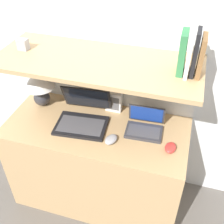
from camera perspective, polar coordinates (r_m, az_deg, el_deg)
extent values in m
plane|color=#56514C|center=(2.35, -5.05, -21.56)|extent=(12.00, 12.00, 0.00)
cube|color=silver|center=(1.96, -0.30, 13.46)|extent=(6.00, 0.05, 2.40)
cube|color=tan|center=(2.19, -2.93, -10.43)|extent=(1.26, 0.57, 0.75)
cube|color=silver|center=(2.25, -0.58, -1.00)|extent=(1.26, 0.04, 1.20)
cube|color=tan|center=(1.71, -3.08, 10.10)|extent=(1.26, 0.51, 0.03)
ellipsoid|color=#2D2D33|center=(2.16, -14.05, 2.84)|extent=(0.12, 0.12, 0.12)
cylinder|color=tan|center=(2.11, -14.38, 4.62)|extent=(0.02, 0.02, 0.04)
cone|color=silver|center=(2.06, -14.77, 6.69)|extent=(0.23, 0.23, 0.14)
cube|color=black|center=(1.93, -6.24, -2.77)|extent=(0.37, 0.28, 0.02)
cube|color=#47474C|center=(1.92, -6.35, -2.70)|extent=(0.32, 0.20, 0.00)
cube|color=black|center=(1.98, -5.13, 2.86)|extent=(0.35, 0.12, 0.21)
cube|color=black|center=(1.98, -5.17, 2.82)|extent=(0.32, 0.11, 0.19)
cube|color=#333338|center=(1.88, 6.47, -4.03)|extent=(0.25, 0.18, 0.02)
cube|color=#47474C|center=(1.87, 6.47, -3.90)|extent=(0.22, 0.13, 0.00)
cube|color=#333338|center=(1.91, 7.05, -0.37)|extent=(0.24, 0.04, 0.14)
cube|color=navy|center=(1.90, 7.03, -0.44)|extent=(0.22, 0.04, 0.12)
ellipsoid|color=#99999E|center=(1.81, -0.19, -5.58)|extent=(0.09, 0.12, 0.04)
ellipsoid|color=red|center=(1.79, 11.79, -7.10)|extent=(0.08, 0.11, 0.04)
cube|color=white|center=(2.02, 0.39, 2.16)|extent=(0.11, 0.05, 0.15)
cube|color=#59595B|center=(2.00, 0.16, 1.70)|extent=(0.09, 0.00, 0.11)
cube|color=brown|center=(1.58, 17.69, 10.75)|extent=(0.03, 0.13, 0.22)
cube|color=black|center=(1.57, 16.61, 11.42)|extent=(0.02, 0.12, 0.25)
cube|color=silver|center=(1.58, 15.39, 11.00)|extent=(0.02, 0.16, 0.21)
cube|color=#2D7042|center=(1.57, 14.16, 11.61)|extent=(0.04, 0.13, 0.24)
cube|color=#99999E|center=(1.90, -17.64, 12.95)|extent=(0.06, 0.05, 0.07)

